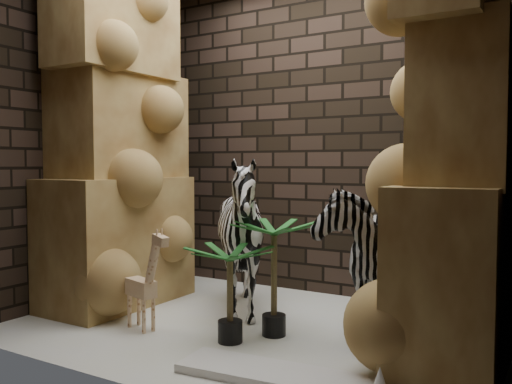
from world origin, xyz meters
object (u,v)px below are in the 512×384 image
Objects in this scene: zebra_left at (242,246)px; palm_back at (230,293)px; surfboard at (294,378)px; giraffe_toy at (141,276)px; zebra_right at (360,244)px; palm_front at (274,278)px.

zebra_left is 1.87× the size of palm_back.
zebra_left reaches higher than palm_back.
giraffe_toy is at bearing 163.05° from surfboard.
zebra_right reaches higher than giraffe_toy.
palm_front reaches higher than surfboard.
palm_back is (-0.19, -0.28, -0.08)m from palm_front.
giraffe_toy is at bearing -157.54° from palm_front.
zebra_right is 0.69m from palm_front.
palm_back is 0.84m from surfboard.
surfboard is (1.41, -0.29, -0.37)m from giraffe_toy.
zebra_right is at bearing 85.54° from surfboard.
zebra_left is at bearing 71.01° from giraffe_toy.
zebra_left is 0.83m from giraffe_toy.
palm_front is at bearing 56.35° from palm_back.
zebra_left is 1.60× the size of giraffe_toy.
surfboard is at bearing -29.35° from palm_back.
palm_front reaches higher than palm_back.
zebra_right is 1.88× the size of palm_back.
zebra_left is 1.44m from surfboard.
surfboard is at bearing -106.25° from zebra_right.
giraffe_toy is 0.73m from palm_back.
palm_back is at bearing -123.65° from palm_front.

